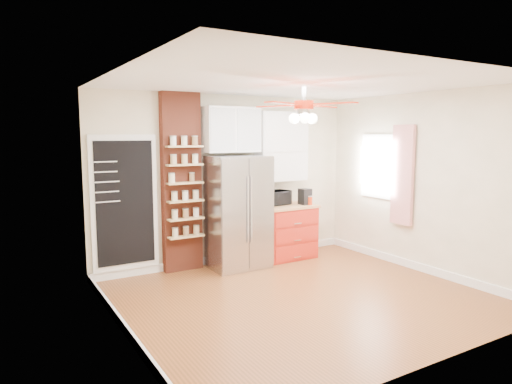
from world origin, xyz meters
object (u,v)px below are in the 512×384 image
red_cabinet (286,231)px  pantry_jar_oats (172,178)px  coffee_maker (305,197)px  canister_left (310,201)px  ceiling_fan (304,106)px  toaster_oven (277,198)px  fridge (237,212)px

red_cabinet → pantry_jar_oats: bearing=176.5°
coffee_maker → canister_left: size_ratio=1.95×
red_cabinet → ceiling_fan: size_ratio=0.67×
toaster_oven → coffee_maker: 0.48m
canister_left → red_cabinet: bearing=152.5°
ceiling_fan → canister_left: (1.26, 1.50, -1.45)m
ceiling_fan → fridge: bearing=91.8°
fridge → canister_left: (1.31, -0.13, 0.09)m
canister_left → pantry_jar_oats: 2.38m
ceiling_fan → toaster_oven: (0.79, 1.79, -1.40)m
coffee_maker → ceiling_fan: bearing=-129.4°
toaster_oven → canister_left: 0.56m
ceiling_fan → canister_left: 2.44m
fridge → red_cabinet: (0.97, 0.05, -0.42)m
fridge → red_cabinet: fridge is taller
fridge → canister_left: fridge is taller
coffee_maker → fridge: bearing=175.9°
coffee_maker → pantry_jar_oats: (-2.27, 0.22, 0.40)m
fridge → toaster_oven: fridge is taller
pantry_jar_oats → ceiling_fan: bearing=-59.8°
red_cabinet → canister_left: (0.34, -0.18, 0.52)m
fridge → coffee_maker: 1.28m
coffee_maker → toaster_oven: bearing=152.2°
red_cabinet → ceiling_fan: bearing=-118.7°
red_cabinet → coffee_maker: 0.66m
ceiling_fan → pantry_jar_oats: (-1.05, 1.80, -0.99)m
canister_left → ceiling_fan: bearing=-130.1°
red_cabinet → pantry_jar_oats: size_ratio=7.16×
coffee_maker → pantry_jar_oats: bearing=172.7°
red_cabinet → ceiling_fan: 2.75m
red_cabinet → ceiling_fan: (-0.92, -1.68, 1.97)m
fridge → red_cabinet: size_ratio=1.86×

